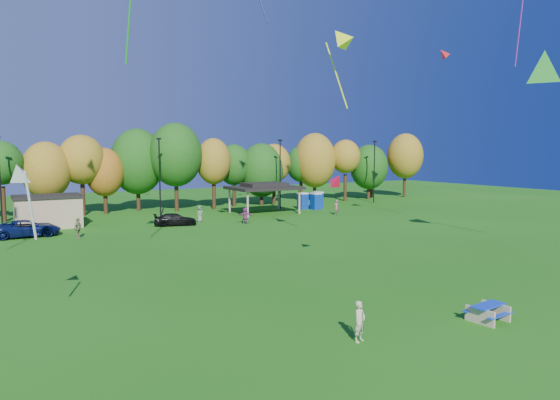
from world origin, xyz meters
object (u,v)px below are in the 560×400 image
kite_flyer (360,321)px  car_c (27,228)px  picnic_table (488,311)px  porta_potties (312,201)px  car_d (175,220)px

kite_flyer → car_c: size_ratio=0.30×
picnic_table → kite_flyer: kite_flyer is taller
porta_potties → picnic_table: 43.95m
porta_potties → picnic_table: bearing=-113.6°
porta_potties → car_d: 21.09m
porta_potties → kite_flyer: bearing=-121.5°
car_c → kite_flyer: bearing=-164.1°
car_d → kite_flyer: bearing=-172.5°
kite_flyer → picnic_table: bearing=-28.3°
porta_potties → kite_flyer: size_ratio=2.25×
car_d → porta_potties: bearing=-61.9°
picnic_table → car_d: size_ratio=0.44×
kite_flyer → car_c: (-9.88, 34.12, -0.07)m
picnic_table → porta_potties: bearing=60.6°
car_c → car_d: 13.57m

